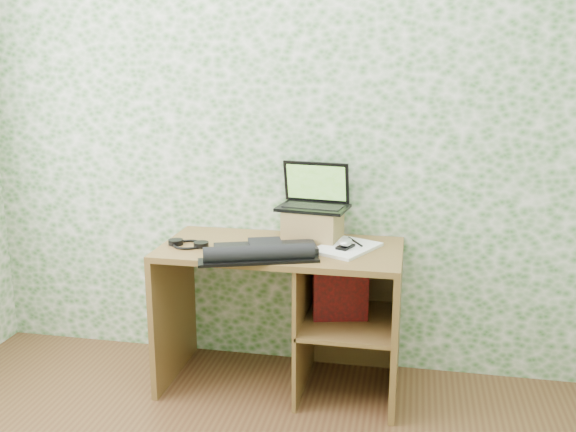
% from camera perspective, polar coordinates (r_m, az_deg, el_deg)
% --- Properties ---
extents(wall_back, '(3.50, 0.00, 3.50)m').
position_cam_1_polar(wall_back, '(3.39, 0.42, 7.68)').
color(wall_back, white).
rests_on(wall_back, ground).
extents(desk, '(1.20, 0.60, 0.75)m').
position_cam_1_polar(desk, '(3.30, 0.81, -7.15)').
color(desk, brown).
rests_on(desk, floor).
extents(riser, '(0.30, 0.26, 0.16)m').
position_cam_1_polar(riser, '(3.29, 2.23, -0.79)').
color(riser, olive).
rests_on(riser, desk).
extents(laptop, '(0.38, 0.29, 0.23)m').
position_cam_1_polar(laptop, '(3.30, 2.36, 1.68)').
color(laptop, black).
rests_on(laptop, riser).
extents(keyboard, '(0.56, 0.44, 0.08)m').
position_cam_1_polar(keyboard, '(3.03, -2.28, -3.18)').
color(keyboard, black).
rests_on(keyboard, desk).
extents(headphones, '(0.22, 0.17, 0.03)m').
position_cam_1_polar(headphones, '(3.25, -8.85, -2.47)').
color(headphones, black).
rests_on(headphones, desk).
extents(notepad, '(0.35, 0.40, 0.02)m').
position_cam_1_polar(notepad, '(3.17, 5.23, -2.84)').
color(notepad, white).
rests_on(notepad, desk).
extents(mouse, '(0.10, 0.13, 0.04)m').
position_cam_1_polar(mouse, '(3.14, 5.12, -2.52)').
color(mouse, silver).
rests_on(mouse, notepad).
extents(pen, '(0.09, 0.15, 0.01)m').
position_cam_1_polar(pen, '(3.23, 5.99, -2.28)').
color(pen, black).
rests_on(pen, notepad).
extents(red_box, '(0.29, 0.15, 0.33)m').
position_cam_1_polar(red_box, '(3.22, 4.68, -6.39)').
color(red_box, maroon).
rests_on(red_box, desk).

